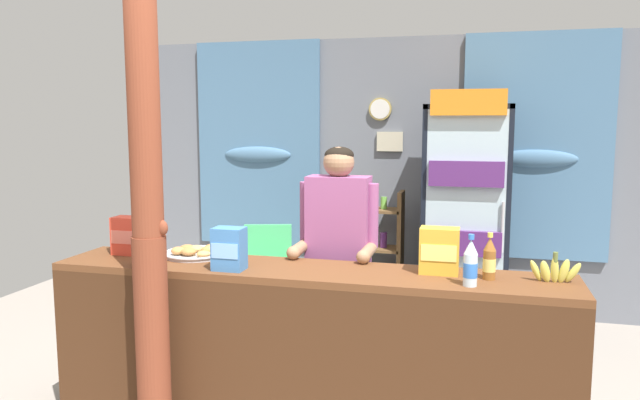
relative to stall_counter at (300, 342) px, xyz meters
name	(u,v)px	position (x,y,z in m)	size (l,w,h in m)	color
ground_plane	(342,380)	(0.04, 0.86, -0.58)	(7.52, 7.52, 0.00)	gray
back_wall_curtained	(384,171)	(0.05, 2.64, 0.72)	(4.90, 0.22, 2.53)	slate
stall_counter	(300,342)	(0.00, 0.00, 0.00)	(2.87, 0.49, 0.96)	brown
timber_post	(149,246)	(-0.73, -0.27, 0.55)	(0.20, 0.18, 2.36)	brown
drink_fridge	(466,203)	(0.82, 2.09, 0.52)	(0.69, 0.61, 2.01)	black
bottle_shelf_rack	(376,252)	(0.04, 2.25, 0.02)	(0.48, 0.28, 1.16)	brown
plastic_lawn_chair	(267,269)	(-0.85, 1.84, -0.09)	(0.54, 0.54, 0.86)	#4CC675
shopkeeper	(338,244)	(0.08, 0.57, 0.43)	(0.50, 0.42, 1.61)	#28282D
soda_bottle_grape_soda	(141,243)	(-0.91, -0.05, 0.51)	(0.10, 0.10, 0.30)	#56286B
soda_bottle_water	(471,264)	(0.88, -0.03, 0.49)	(0.07, 0.07, 0.26)	silver
soda_bottle_iced_tea	(489,260)	(0.97, 0.13, 0.49)	(0.07, 0.07, 0.24)	brown
snack_box_biscuit	(229,249)	(-0.39, -0.02, 0.50)	(0.17, 0.13, 0.23)	#3D75B7
snack_box_crackers	(131,236)	(-1.13, 0.19, 0.50)	(0.21, 0.13, 0.23)	#E5422D
snack_box_choco_powder	(439,251)	(0.72, 0.19, 0.51)	(0.20, 0.13, 0.25)	gold
pastry_tray	(196,252)	(-0.72, 0.23, 0.41)	(0.38, 0.38, 0.07)	#BCBCC1
banana_bunch	(554,271)	(1.29, 0.15, 0.44)	(0.26, 0.04, 0.16)	#CCC14C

